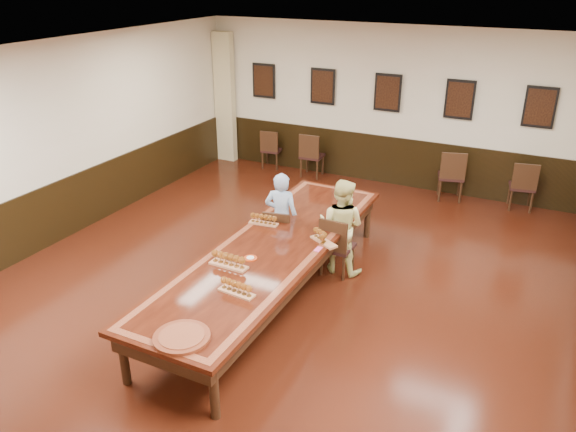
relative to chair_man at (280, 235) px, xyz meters
The scene contains 23 objects.
floor 1.08m from the chair_man, 69.19° to the right, with size 8.00×10.00×0.02m, color black.
ceiling 2.94m from the chair_man, 69.19° to the right, with size 8.00×10.00×0.02m, color white.
wall_back 4.27m from the chair_man, 85.13° to the left, with size 8.00×0.02×3.20m, color beige.
wall_left 3.95m from the chair_man, 165.94° to the right, with size 0.02×10.00×3.20m, color beige.
chair_man is the anchor object (origin of this frame).
chair_woman 0.93m from the chair_man, ahead, with size 0.43×0.47×0.92m, color black, non-canonical shape.
spare_chair_a 4.45m from the chair_man, 119.52° to the left, with size 0.41×0.45×0.88m, color black, non-canonical shape.
spare_chair_b 3.92m from the chair_man, 106.96° to the left, with size 0.45×0.49×0.96m, color black, non-canonical shape.
spare_chair_c 4.16m from the chair_man, 64.15° to the left, with size 0.47×0.51×1.00m, color black, non-canonical shape.
spare_chair_d 4.94m from the chair_man, 51.08° to the left, with size 0.44×0.48×0.95m, color black, non-canonical shape.
person_man 0.28m from the chair_man, 100.97° to the left, with size 0.52×0.34×1.41m, color #538DD0.
person_woman 0.99m from the chair_man, ahead, with size 0.72×0.56×1.45m, color #F2EC97.
pink_phone 1.23m from the chair_man, 37.19° to the right, with size 0.07×0.14×0.01m, color #FF54A1.
curtain 5.27m from the chair_man, 131.07° to the left, with size 0.45×0.18×2.90m, color #CABF8B.
wainscoting 0.98m from the chair_man, 69.19° to the right, with size 8.00×10.00×1.00m.
conference_table 1.00m from the chair_man, 69.19° to the right, with size 1.40×5.00×0.76m.
posters 4.29m from the chair_man, 85.05° to the left, with size 6.14×0.04×0.74m.
flight_a 0.52m from the chair_man, 103.61° to the right, with size 0.44×0.17×0.16m.
flight_b 1.10m from the chair_man, 28.91° to the right, with size 0.46×0.34×0.17m.
flight_c 1.70m from the chair_man, 85.60° to the right, with size 0.51×0.17×0.19m.
flight_d 2.25m from the chair_man, 75.72° to the right, with size 0.46×0.18×0.17m.
red_plate_grp 1.41m from the chair_man, 78.74° to the right, with size 0.18×0.18×0.02m.
carved_platter 3.18m from the chair_man, 81.04° to the right, with size 0.64×0.64×0.05m.
Camera 1 is at (3.19, -5.91, 4.21)m, focal length 35.00 mm.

